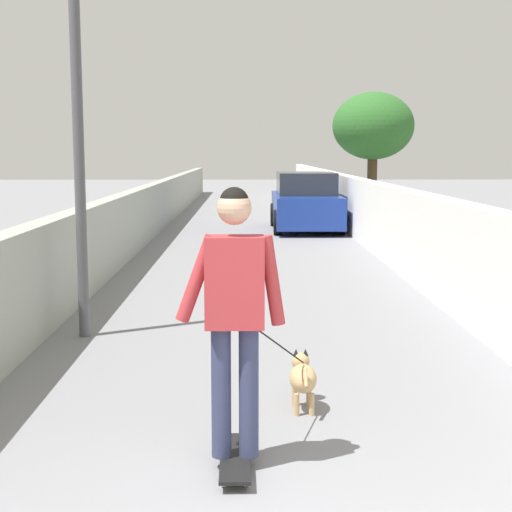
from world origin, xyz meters
name	(u,v)px	position (x,y,z in m)	size (l,w,h in m)	color
ground_plane	(254,244)	(14.00, 0.00, 0.00)	(80.00, 80.00, 0.00)	gray
wall_left	(126,225)	(12.00, 2.57, 0.64)	(48.00, 0.30, 1.27)	#999E93
fence_right	(384,221)	(12.00, -2.57, 0.72)	(48.00, 0.30, 1.44)	white
tree_right_near	(373,127)	(19.00, -3.50, 2.80)	(2.35, 2.35, 3.80)	#473523
lamp_post	(76,75)	(5.55, 2.02, 2.91)	(0.36, 0.36, 4.24)	#4C4C51
skateboard	(235,458)	(1.96, 0.25, 0.07)	(0.80, 0.21, 0.08)	black
person_skateboarder	(235,301)	(1.96, 0.25, 1.13)	(0.22, 0.71, 1.78)	#333859
dog	(302,377)	(3.09, -0.27, 0.27)	(1.42, 0.65, 1.06)	tan
car_near	(306,204)	(17.10, -1.42, 0.71)	(3.81, 1.80, 1.54)	navy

